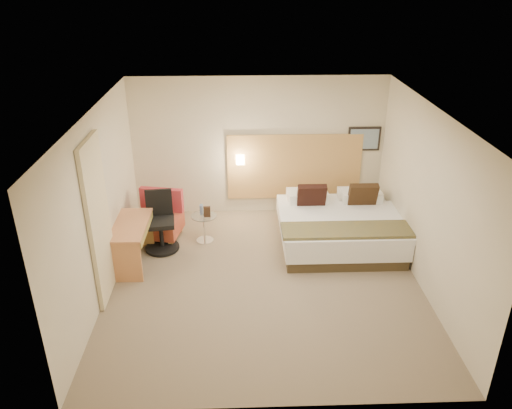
{
  "coord_description": "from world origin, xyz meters",
  "views": [
    {
      "loc": [
        -0.36,
        -6.56,
        4.47
      ],
      "look_at": [
        -0.11,
        0.7,
        0.99
      ],
      "focal_mm": 35.0,
      "sensor_mm": 36.0,
      "label": 1
    }
  ],
  "objects_px": {
    "desk": "(133,232)",
    "desk_chair": "(161,226)",
    "side_table": "(204,227)",
    "bed": "(338,225)",
    "lounge_chair": "(159,219)"
  },
  "relations": [
    {
      "from": "desk",
      "to": "desk_chair",
      "type": "height_order",
      "value": "desk_chair"
    },
    {
      "from": "lounge_chair",
      "to": "desk",
      "type": "height_order",
      "value": "lounge_chair"
    },
    {
      "from": "desk",
      "to": "desk_chair",
      "type": "relative_size",
      "value": 1.14
    },
    {
      "from": "desk",
      "to": "side_table",
      "type": "bearing_deg",
      "value": 32.67
    },
    {
      "from": "side_table",
      "to": "desk_chair",
      "type": "distance_m",
      "value": 0.78
    },
    {
      "from": "side_table",
      "to": "bed",
      "type": "bearing_deg",
      "value": -2.99
    },
    {
      "from": "bed",
      "to": "desk",
      "type": "bearing_deg",
      "value": -170.46
    },
    {
      "from": "bed",
      "to": "desk_chair",
      "type": "distance_m",
      "value": 3.11
    },
    {
      "from": "bed",
      "to": "lounge_chair",
      "type": "xyz_separation_m",
      "value": [
        -3.21,
        0.36,
        0.0
      ]
    },
    {
      "from": "lounge_chair",
      "to": "desk",
      "type": "bearing_deg",
      "value": -106.08
    },
    {
      "from": "side_table",
      "to": "lounge_chair",
      "type": "bearing_deg",
      "value": 164.24
    },
    {
      "from": "side_table",
      "to": "desk_chair",
      "type": "bearing_deg",
      "value": -163.02
    },
    {
      "from": "desk",
      "to": "desk_chair",
      "type": "distance_m",
      "value": 0.63
    },
    {
      "from": "desk",
      "to": "lounge_chair",
      "type": "bearing_deg",
      "value": 73.92
    },
    {
      "from": "bed",
      "to": "side_table",
      "type": "height_order",
      "value": "bed"
    }
  ]
}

